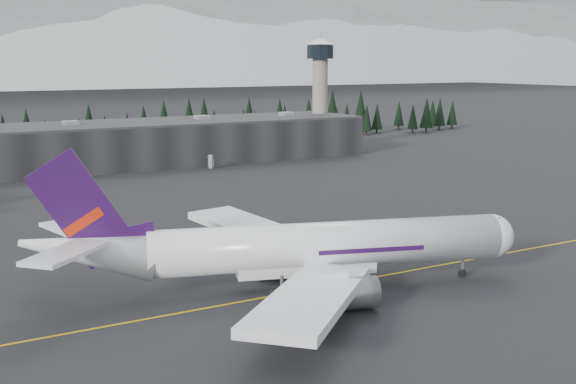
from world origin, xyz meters
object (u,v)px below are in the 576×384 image
terminal (107,145)px  jet_main (285,248)px  gse_vehicle_a (59,179)px  gse_vehicle_b (211,166)px  control_tower (320,81)px

terminal → jet_main: bearing=-95.5°
terminal → gse_vehicle_a: terminal is taller
jet_main → gse_vehicle_b: jet_main is taller
terminal → gse_vehicle_b: (24.55, -18.70, -5.62)m
jet_main → gse_vehicle_a: size_ratio=12.78×
terminal → gse_vehicle_b: bearing=-37.3°
terminal → gse_vehicle_b: size_ratio=39.80×
terminal → control_tower: control_tower is taller
jet_main → gse_vehicle_b: (36.60, 106.37, -4.90)m
gse_vehicle_b → jet_main: bearing=-41.0°
jet_main → gse_vehicle_b: 112.59m
gse_vehicle_a → gse_vehicle_b: (43.26, 2.49, -0.03)m
jet_main → terminal: bearing=102.5°
control_tower → jet_main: size_ratio=0.57×
control_tower → gse_vehicle_a: (-93.71, -24.19, -22.69)m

